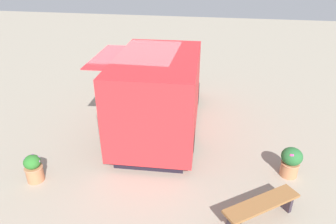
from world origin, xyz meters
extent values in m
plane|color=#A39986|center=(0.00, 0.00, 0.00)|extent=(40.00, 40.00, 0.00)
cube|color=red|center=(0.50, 0.80, 1.36)|extent=(3.86, 2.42, 2.27)
cube|color=red|center=(-2.19, 0.68, 1.08)|extent=(1.71, 2.23, 1.71)
cube|color=black|center=(-2.97, 0.65, 1.38)|extent=(0.11, 1.80, 0.65)
cube|color=black|center=(0.55, -0.34, 1.49)|extent=(2.07, 0.12, 0.80)
cube|color=red|center=(0.56, -0.63, 2.45)|extent=(2.28, 0.70, 0.03)
cube|color=black|center=(-0.31, 0.76, 0.11)|extent=(5.18, 2.03, 0.22)
cylinder|color=black|center=(-2.02, 1.71, 0.40)|extent=(0.81, 0.26, 0.80)
cylinder|color=black|center=(-1.93, -0.33, 0.40)|extent=(0.81, 0.26, 0.80)
cylinder|color=black|center=(1.12, 1.85, 0.40)|extent=(0.81, 0.26, 0.80)
cylinder|color=black|center=(1.21, -0.19, 0.40)|extent=(0.81, 0.26, 0.80)
ellipsoid|color=navy|center=(-3.67, -2.11, 0.06)|extent=(0.66, 0.68, 0.13)
cube|color=navy|center=(-3.47, -2.01, 0.06)|extent=(0.31, 0.35, 0.11)
cube|color=navy|center=(-3.63, -1.89, 0.06)|extent=(0.31, 0.35, 0.11)
cube|color=#3B7140|center=(-3.67, -2.11, 0.39)|extent=(0.39, 0.41, 0.52)
sphere|color=beige|center=(-3.67, -2.11, 0.76)|extent=(0.23, 0.23, 0.23)
sphere|color=olive|center=(-3.67, -2.11, 0.78)|extent=(0.23, 0.23, 0.23)
cube|color=#3B7140|center=(-3.50, -2.07, 0.46)|extent=(0.28, 0.33, 0.28)
cube|color=#3B7140|center=(-3.67, -1.94, 0.46)|extent=(0.28, 0.33, 0.28)
cylinder|color=#DC9C4C|center=(-3.48, -1.87, 0.38)|extent=(0.27, 0.35, 0.09)
cube|color=#5DA73B|center=(-3.48, -1.87, 0.40)|extent=(0.21, 0.28, 0.02)
cylinder|color=#BD784F|center=(3.06, -1.76, 0.20)|extent=(0.41, 0.41, 0.39)
torus|color=#B77956|center=(3.06, -1.76, 0.38)|extent=(0.44, 0.44, 0.04)
ellipsoid|color=#2D752A|center=(3.06, -1.76, 0.54)|extent=(0.40, 0.40, 0.34)
sphere|color=purple|center=(2.91, -1.75, 0.60)|extent=(0.05, 0.05, 0.05)
sphere|color=#9C60AE|center=(3.04, -1.59, 0.57)|extent=(0.08, 0.08, 0.08)
sphere|color=#AB45B8|center=(2.95, -1.79, 0.65)|extent=(0.08, 0.08, 0.08)
sphere|color=#9960B0|center=(3.10, -1.90, 0.62)|extent=(0.08, 0.08, 0.08)
sphere|color=#9254BA|center=(2.92, -1.80, 0.61)|extent=(0.06, 0.06, 0.06)
sphere|color=#A45ABA|center=(2.95, -1.65, 0.61)|extent=(0.08, 0.08, 0.08)
cylinder|color=#BD7A51|center=(1.79, 4.41, 0.19)|extent=(0.42, 0.42, 0.38)
torus|color=#C07955|center=(1.79, 4.41, 0.36)|extent=(0.45, 0.45, 0.04)
ellipsoid|color=#296933|center=(1.79, 4.41, 0.57)|extent=(0.51, 0.51, 0.43)
sphere|color=#E93785|center=(1.60, 4.44, 0.64)|extent=(0.07, 0.07, 0.07)
sphere|color=#F43C86|center=(1.95, 4.34, 0.69)|extent=(0.09, 0.09, 0.09)
sphere|color=#DE4091|center=(1.95, 4.37, 0.70)|extent=(0.08, 0.08, 0.08)
cube|color=olive|center=(3.41, 3.57, 0.43)|extent=(1.36, 1.63, 0.06)
cube|color=#332934|center=(3.83, 3.01, 0.20)|extent=(0.32, 0.27, 0.40)
cube|color=#332934|center=(2.99, 4.12, 0.20)|extent=(0.32, 0.27, 0.40)
camera|label=1|loc=(8.42, 2.48, 4.96)|focal=32.91mm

